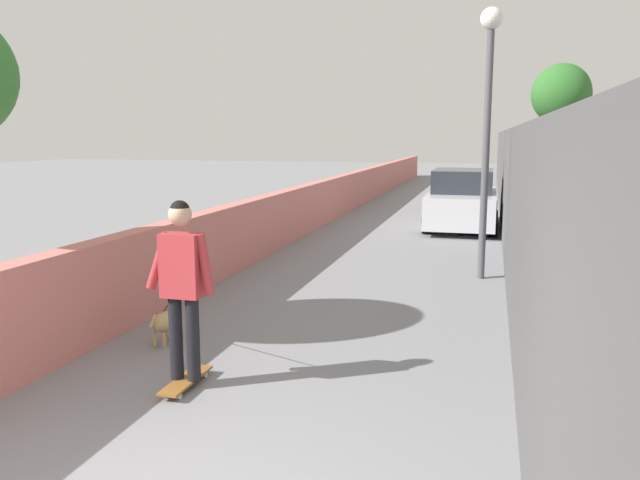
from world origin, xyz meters
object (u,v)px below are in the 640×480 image
tree_right_mid (561,96)px  car_near (462,201)px  dog (166,320)px  skateboard (186,380)px  person_skateboarder (182,276)px  lamp_post (488,97)px

tree_right_mid → car_near: tree_right_mid is taller
dog → car_near: (10.50, -2.93, 0.44)m
tree_right_mid → skateboard: size_ratio=5.79×
tree_right_mid → person_skateboarder: size_ratio=2.65×
lamp_post → tree_right_mid: bearing=-11.3°
tree_right_mid → dog: 16.49m
tree_right_mid → dog: tree_right_mid is taller
lamp_post → skateboard: size_ratio=5.57×
person_skateboarder → dog: 1.66m
lamp_post → dog: size_ratio=2.98×
tree_right_mid → skateboard: (-16.29, 4.81, -3.58)m
tree_right_mid → car_near: size_ratio=1.18×
person_skateboarder → skateboard: bearing=36.9°
lamp_post → car_near: (6.00, 0.60, -2.33)m
tree_right_mid → person_skateboarder: 17.18m
lamp_post → person_skateboarder: lamp_post is taller
skateboard → person_skateboarder: (-0.00, -0.00, 1.04)m
tree_right_mid → dog: bearing=159.5°
dog → car_near: size_ratio=0.38×
skateboard → dog: 1.45m
tree_right_mid → skateboard: 17.36m
tree_right_mid → person_skateboarder: tree_right_mid is taller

